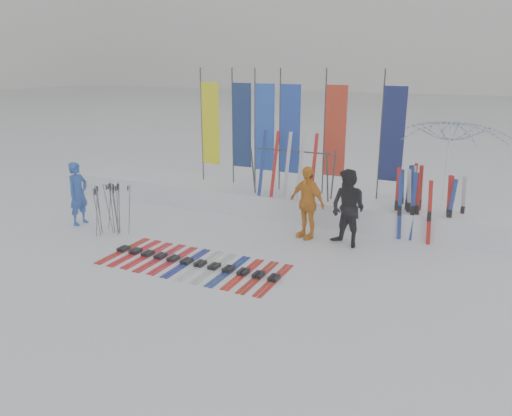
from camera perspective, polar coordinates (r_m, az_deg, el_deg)
The scene contains 11 objects.
ground at distance 9.57m, azimuth -5.23°, elevation -8.07°, with size 120.00×120.00×0.00m, color white.
snow_bank at distance 13.39m, azimuth 4.71°, elevation 0.51°, with size 14.00×1.60×0.60m, color white.
person_blue at distance 13.20m, azimuth -19.66°, elevation 1.56°, with size 0.58×0.38×1.58m, color #1E49B1.
person_black at distance 11.10m, azimuth 10.47°, elevation -0.06°, with size 0.84×0.65×1.72m, color black.
person_yellow at distance 11.51m, azimuth 5.83°, elevation 0.64°, with size 0.99×0.41×1.69m, color orange.
tent_canopy at distance 13.55m, azimuth 20.90°, elevation 4.14°, with size 2.89×2.95×2.66m, color white.
ski_row at distance 10.25m, azimuth -7.23°, elevation -6.23°, with size 3.73×1.67×0.07m.
pole_cluster at distance 12.29m, azimuth -16.26°, elevation -0.13°, with size 0.82×0.67×1.23m.
feather_flags at distance 13.38m, azimuth 3.33°, elevation 9.04°, with size 5.69×0.22×3.20m.
ski_rack at distance 12.77m, azimuth 4.22°, elevation 4.74°, with size 2.04×0.80×1.23m.
upright_skis at distance 12.15m, azimuth 18.28°, elevation 0.45°, with size 1.51×1.14×1.69m.
Camera 1 is at (4.48, -7.48, 3.96)m, focal length 35.00 mm.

